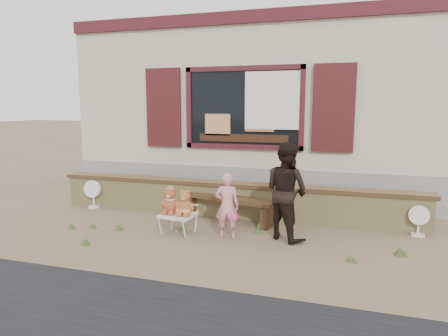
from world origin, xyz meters
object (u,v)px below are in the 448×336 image
(bench, at_px, (229,203))
(child, at_px, (227,206))
(adult, at_px, (286,191))
(teddy_bear_right, at_px, (185,202))
(teddy_bear_left, at_px, (170,200))
(folding_chair, at_px, (178,216))

(bench, height_order, child, child)
(child, bearing_deg, bench, -85.51)
(bench, distance_m, child, 0.96)
(adult, bearing_deg, teddy_bear_right, 44.53)
(teddy_bear_right, height_order, adult, adult)
(teddy_bear_left, bearing_deg, teddy_bear_right, 0.00)
(child, height_order, adult, adult)
(teddy_bear_right, bearing_deg, child, 8.90)
(adult, bearing_deg, bench, 4.64)
(child, xyz_separation_m, adult, (0.90, 0.26, 0.25))
(child, bearing_deg, teddy_bear_right, -7.98)
(teddy_bear_left, distance_m, child, 0.99)
(teddy_bear_left, height_order, teddy_bear_right, teddy_bear_left)
(folding_chair, relative_size, child, 0.55)
(bench, xyz_separation_m, teddy_bear_right, (-0.47, -0.93, 0.21))
(folding_chair, height_order, adult, adult)
(teddy_bear_left, distance_m, teddy_bear_right, 0.28)
(bench, relative_size, adult, 1.18)
(teddy_bear_left, distance_m, adult, 1.91)
(bench, xyz_separation_m, folding_chair, (-0.61, -0.92, -0.04))
(folding_chair, bearing_deg, adult, 15.43)
(teddy_bear_right, bearing_deg, teddy_bear_left, 180.00)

